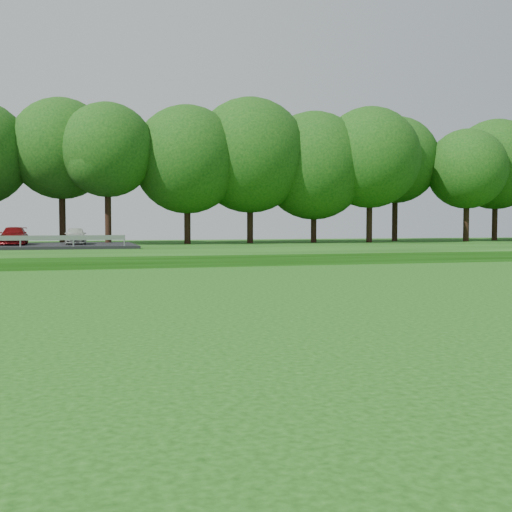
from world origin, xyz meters
name	(u,v)px	position (x,y,z in m)	size (l,w,h in m)	color
berm	(290,248)	(0.00, 34.00, 0.30)	(130.00, 30.00, 0.60)	#15410C
walking_path	(370,263)	(0.00, 20.00, 0.02)	(130.00, 1.60, 0.04)	gray
treeline	(274,152)	(0.00, 38.00, 8.10)	(104.00, 7.00, 15.00)	#0E3D0F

